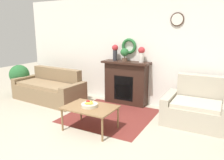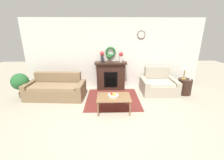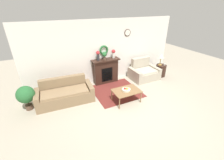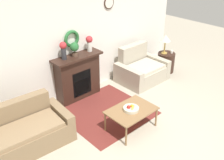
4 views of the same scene
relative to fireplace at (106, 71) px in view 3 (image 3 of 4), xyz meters
name	(u,v)px [view 3 (image 3 of 4)]	position (x,y,z in m)	size (l,w,h in m)	color
ground_plane	(139,112)	(0.10, -2.47, -0.55)	(16.00, 16.00, 0.00)	#ADA38E
floor_rug	(116,91)	(0.05, -0.94, -0.55)	(1.80, 1.77, 0.01)	maroon
wall_back	(105,52)	(0.10, 0.21, 0.80)	(6.80, 0.14, 2.70)	white
fireplace	(106,71)	(0.00, 0.00, 0.00)	(1.22, 0.41, 1.10)	#331E16
couch_left	(65,94)	(-1.93, -0.74, -0.26)	(2.03, 0.99, 0.84)	#846B4C
loveseat_right	(144,72)	(1.78, -0.43, -0.25)	(1.27, 0.96, 0.94)	#B2A893
coffee_table	(126,91)	(0.05, -1.73, -0.14)	(0.96, 0.67, 0.46)	olive
fruit_bowl	(126,90)	(0.04, -1.73, -0.06)	(0.31, 0.31, 0.12)	beige
side_table_by_loveseat	(161,70)	(2.72, -0.56, -0.27)	(0.49, 0.49, 0.57)	#331E16
table_lamp	(161,56)	(2.66, -0.51, 0.45)	(0.30, 0.30, 0.55)	#B28E42
mug	(165,64)	(2.83, -0.65, 0.06)	(0.07, 0.07, 0.09)	silver
vase_on_mantel_left	(98,55)	(-0.32, 0.01, 0.78)	(0.16, 0.16, 0.41)	#2D2D33
vase_on_mantel_right	(113,53)	(0.39, 0.01, 0.76)	(0.16, 0.16, 0.37)	silver
potted_plant_on_mantel	(104,55)	(-0.05, -0.01, 0.74)	(0.20, 0.20, 0.33)	brown
potted_plant_floor_by_couch	(26,95)	(-3.14, -0.69, 0.00)	(0.57, 0.57, 0.87)	brown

